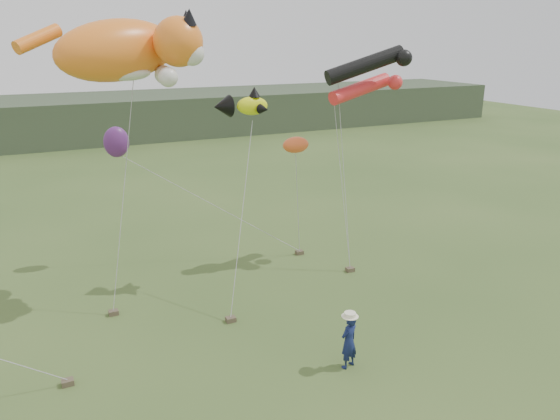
{
  "coord_description": "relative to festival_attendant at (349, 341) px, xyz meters",
  "views": [
    {
      "loc": [
        -7.5,
        -12.22,
        9.56
      ],
      "look_at": [
        -0.25,
        3.0,
        4.22
      ],
      "focal_mm": 35.0,
      "sensor_mm": 36.0,
      "label": 1
    }
  ],
  "objects": [
    {
      "name": "ground",
      "position": [
        -0.55,
        0.12,
        -0.87
      ],
      "size": [
        120.0,
        120.0,
        0.0
      ],
      "primitive_type": "plane",
      "color": "#385123",
      "rests_on": "ground"
    },
    {
      "name": "headland",
      "position": [
        -3.66,
        44.81,
        1.05
      ],
      "size": [
        90.0,
        13.0,
        4.0
      ],
      "color": "#2D3D28",
      "rests_on": "ground"
    },
    {
      "name": "festival_attendant",
      "position": [
        0.0,
        0.0,
        0.0
      ],
      "size": [
        0.73,
        0.6,
        1.74
      ],
      "primitive_type": "imported",
      "rotation": [
        0.0,
        0.0,
        3.46
      ],
      "color": "#141D4B",
      "rests_on": "ground"
    },
    {
      "name": "sandbag_anchors",
      "position": [
        -1.84,
        5.58,
        -0.78
      ],
      "size": [
        12.02,
        6.24,
        0.17
      ],
      "color": "brown",
      "rests_on": "ground"
    },
    {
      "name": "cat_kite",
      "position": [
        -4.3,
        7.62,
        8.3
      ],
      "size": [
        6.05,
        3.57,
        2.63
      ],
      "color": "orange",
      "rests_on": "ground"
    },
    {
      "name": "fish_kite",
      "position": [
        -0.47,
        7.2,
        6.27
      ],
      "size": [
        2.18,
        1.46,
        1.11
      ],
      "color": "#DAE90E",
      "rests_on": "ground"
    },
    {
      "name": "tube_kites",
      "position": [
        5.39,
        7.4,
        7.23
      ],
      "size": [
        3.64,
        1.94,
        2.39
      ],
      "color": "black",
      "rests_on": "ground"
    },
    {
      "name": "misc_kites",
      "position": [
        -2.03,
        10.12,
        4.47
      ],
      "size": [
        7.99,
        3.75,
        1.3
      ],
      "color": "#F05C28",
      "rests_on": "ground"
    }
  ]
}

